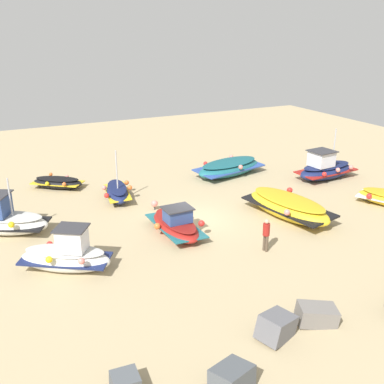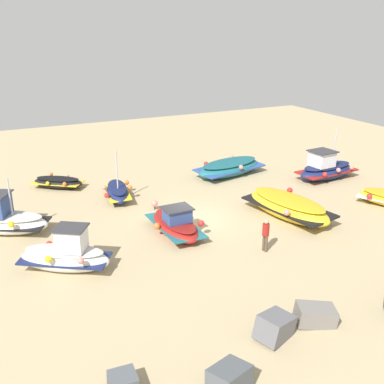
{
  "view_description": "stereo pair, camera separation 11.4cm",
  "coord_description": "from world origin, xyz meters",
  "px_view_note": "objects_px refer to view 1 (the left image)",
  "views": [
    {
      "loc": [
        10.06,
        20.08,
        9.8
      ],
      "look_at": [
        -0.81,
        -1.88,
        0.9
      ],
      "focal_mm": 42.7,
      "sensor_mm": 36.0,
      "label": 1
    },
    {
      "loc": [
        9.95,
        20.13,
        9.8
      ],
      "look_at": [
        -0.81,
        -1.88,
        0.9
      ],
      "focal_mm": 42.7,
      "sensor_mm": 36.0,
      "label": 2
    }
  ],
  "objects_px": {
    "fishing_boat_3": "(4,220)",
    "person_walking": "(266,233)",
    "fishing_boat_6": "(229,168)",
    "mooring_buoy_0": "(154,204)",
    "fishing_boat_0": "(117,192)",
    "fishing_boat_1": "(288,206)",
    "fishing_boat_7": "(176,224)",
    "fishing_boat_2": "(325,169)",
    "fishing_boat_5": "(66,256)",
    "fishing_boat_4": "(58,182)"
  },
  "relations": [
    {
      "from": "fishing_boat_1",
      "to": "fishing_boat_5",
      "type": "height_order",
      "value": "fishing_boat_5"
    },
    {
      "from": "fishing_boat_2",
      "to": "fishing_boat_3",
      "type": "height_order",
      "value": "fishing_boat_2"
    },
    {
      "from": "fishing_boat_2",
      "to": "fishing_boat_4",
      "type": "height_order",
      "value": "fishing_boat_2"
    },
    {
      "from": "fishing_boat_0",
      "to": "fishing_boat_4",
      "type": "height_order",
      "value": "fishing_boat_0"
    },
    {
      "from": "fishing_boat_1",
      "to": "fishing_boat_6",
      "type": "xyz_separation_m",
      "value": [
        -0.96,
        -7.85,
        -0.06
      ]
    },
    {
      "from": "fishing_boat_2",
      "to": "fishing_boat_5",
      "type": "relative_size",
      "value": 1.14
    },
    {
      "from": "fishing_boat_0",
      "to": "mooring_buoy_0",
      "type": "height_order",
      "value": "fishing_boat_0"
    },
    {
      "from": "fishing_boat_7",
      "to": "fishing_boat_4",
      "type": "bearing_deg",
      "value": -158.08
    },
    {
      "from": "fishing_boat_4",
      "to": "fishing_boat_5",
      "type": "distance_m",
      "value": 11.06
    },
    {
      "from": "fishing_boat_2",
      "to": "fishing_boat_6",
      "type": "height_order",
      "value": "fishing_boat_2"
    },
    {
      "from": "fishing_boat_4",
      "to": "person_walking",
      "type": "relative_size",
      "value": 2.16
    },
    {
      "from": "fishing_boat_3",
      "to": "fishing_boat_6",
      "type": "bearing_deg",
      "value": -137.64
    },
    {
      "from": "fishing_boat_6",
      "to": "person_walking",
      "type": "bearing_deg",
      "value": -124.39
    },
    {
      "from": "fishing_boat_2",
      "to": "person_walking",
      "type": "distance_m",
      "value": 12.12
    },
    {
      "from": "fishing_boat_0",
      "to": "person_walking",
      "type": "bearing_deg",
      "value": -147.42
    },
    {
      "from": "fishing_boat_5",
      "to": "fishing_boat_7",
      "type": "distance_m",
      "value": 5.82
    },
    {
      "from": "fishing_boat_3",
      "to": "fishing_boat_0",
      "type": "bearing_deg",
      "value": -131.48
    },
    {
      "from": "fishing_boat_2",
      "to": "fishing_boat_0",
      "type": "bearing_deg",
      "value": -15.15
    },
    {
      "from": "fishing_boat_6",
      "to": "fishing_boat_2",
      "type": "bearing_deg",
      "value": -45.39
    },
    {
      "from": "fishing_boat_3",
      "to": "mooring_buoy_0",
      "type": "relative_size",
      "value": 8.01
    },
    {
      "from": "fishing_boat_2",
      "to": "person_walking",
      "type": "relative_size",
      "value": 2.91
    },
    {
      "from": "fishing_boat_4",
      "to": "fishing_boat_0",
      "type": "bearing_deg",
      "value": 165.81
    },
    {
      "from": "fishing_boat_0",
      "to": "fishing_boat_1",
      "type": "height_order",
      "value": "fishing_boat_0"
    },
    {
      "from": "fishing_boat_4",
      "to": "fishing_boat_6",
      "type": "distance_m",
      "value": 11.57
    },
    {
      "from": "fishing_boat_3",
      "to": "person_walking",
      "type": "relative_size",
      "value": 2.84
    },
    {
      "from": "fishing_boat_0",
      "to": "fishing_boat_4",
      "type": "relative_size",
      "value": 1.05
    },
    {
      "from": "fishing_boat_1",
      "to": "fishing_boat_6",
      "type": "relative_size",
      "value": 1.02
    },
    {
      "from": "fishing_boat_4",
      "to": "person_walking",
      "type": "bearing_deg",
      "value": 155.26
    },
    {
      "from": "fishing_boat_3",
      "to": "person_walking",
      "type": "height_order",
      "value": "fishing_boat_3"
    },
    {
      "from": "fishing_boat_0",
      "to": "fishing_boat_3",
      "type": "height_order",
      "value": "fishing_boat_0"
    },
    {
      "from": "fishing_boat_2",
      "to": "fishing_boat_7",
      "type": "height_order",
      "value": "fishing_boat_2"
    },
    {
      "from": "fishing_boat_0",
      "to": "fishing_boat_3",
      "type": "relative_size",
      "value": 0.8
    },
    {
      "from": "mooring_buoy_0",
      "to": "fishing_boat_1",
      "type": "bearing_deg",
      "value": 145.84
    },
    {
      "from": "fishing_boat_4",
      "to": "fishing_boat_7",
      "type": "bearing_deg",
      "value": 150.16
    },
    {
      "from": "fishing_boat_0",
      "to": "fishing_boat_7",
      "type": "relative_size",
      "value": 0.89
    },
    {
      "from": "person_walking",
      "to": "mooring_buoy_0",
      "type": "bearing_deg",
      "value": -77.21
    },
    {
      "from": "fishing_boat_3",
      "to": "fishing_boat_7",
      "type": "height_order",
      "value": "fishing_boat_3"
    },
    {
      "from": "fishing_boat_0",
      "to": "fishing_boat_2",
      "type": "xyz_separation_m",
      "value": [
        -13.9,
        2.53,
        0.26
      ]
    },
    {
      "from": "fishing_boat_6",
      "to": "fishing_boat_7",
      "type": "relative_size",
      "value": 1.37
    },
    {
      "from": "fishing_boat_2",
      "to": "mooring_buoy_0",
      "type": "distance_m",
      "value": 12.56
    },
    {
      "from": "person_walking",
      "to": "fishing_boat_3",
      "type": "bearing_deg",
      "value": -43.6
    },
    {
      "from": "fishing_boat_0",
      "to": "fishing_boat_6",
      "type": "distance_m",
      "value": 8.52
    },
    {
      "from": "fishing_boat_7",
      "to": "fishing_boat_2",
      "type": "bearing_deg",
      "value": 104.7
    },
    {
      "from": "fishing_boat_1",
      "to": "fishing_boat_7",
      "type": "relative_size",
      "value": 1.41
    },
    {
      "from": "fishing_boat_6",
      "to": "mooring_buoy_0",
      "type": "distance_m",
      "value": 8.01
    },
    {
      "from": "fishing_boat_0",
      "to": "fishing_boat_1",
      "type": "xyz_separation_m",
      "value": [
        -7.49,
        6.79,
        0.15
      ]
    },
    {
      "from": "fishing_boat_6",
      "to": "mooring_buoy_0",
      "type": "relative_size",
      "value": 9.87
    },
    {
      "from": "fishing_boat_7",
      "to": "fishing_boat_5",
      "type": "bearing_deg",
      "value": -77.62
    },
    {
      "from": "fishing_boat_3",
      "to": "fishing_boat_7",
      "type": "distance_m",
      "value": 8.58
    },
    {
      "from": "fishing_boat_3",
      "to": "fishing_boat_4",
      "type": "height_order",
      "value": "fishing_boat_3"
    }
  ]
}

